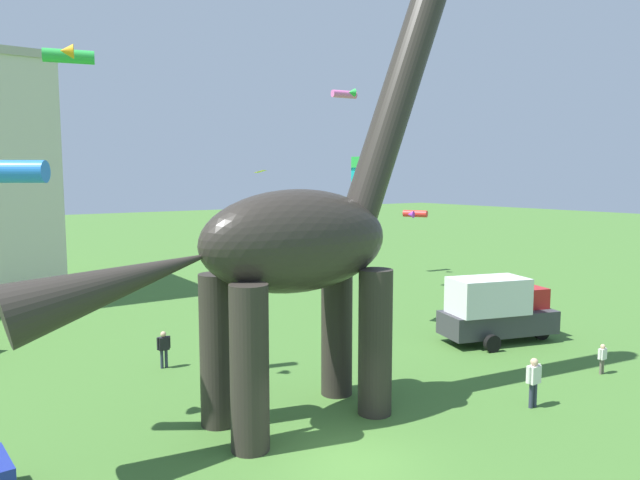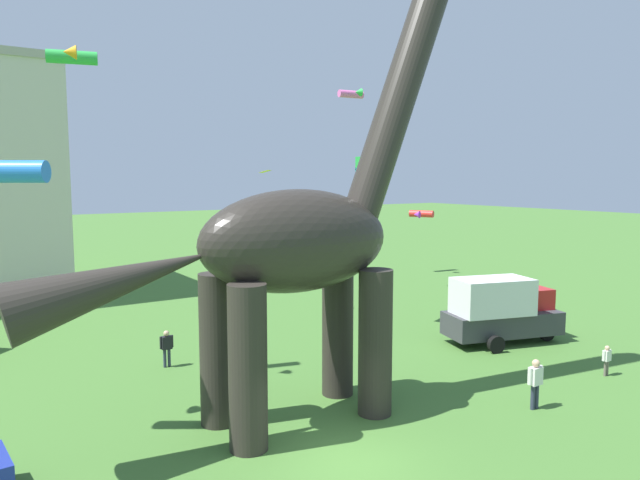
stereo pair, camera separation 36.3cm
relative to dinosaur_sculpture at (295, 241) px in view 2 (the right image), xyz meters
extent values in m
plane|color=#42702D|center=(-0.30, -3.36, -5.93)|extent=(240.00, 240.00, 0.00)
cylinder|color=#2D2823|center=(2.44, 1.09, -3.46)|extent=(1.14, 1.14, 4.93)
cylinder|color=#2D2823|center=(2.44, -1.09, -3.46)|extent=(1.14, 1.14, 4.93)
cylinder|color=#2D2823|center=(-2.28, 1.09, -3.46)|extent=(1.14, 1.14, 4.93)
cylinder|color=#2D2823|center=(-2.28, -1.09, -3.46)|extent=(1.14, 1.14, 4.93)
ellipsoid|color=#2D2823|center=(0.08, 0.00, 0.00)|extent=(6.75, 2.91, 3.32)
cylinder|color=#2D2823|center=(4.46, 0.00, 5.32)|extent=(4.85, 1.25, 9.61)
cone|color=#2D2823|center=(-5.58, 0.00, -0.76)|extent=(5.93, 1.66, 2.81)
cube|color=#38383D|center=(13.01, 2.24, -4.98)|extent=(5.97, 3.61, 1.10)
cube|color=red|center=(14.86, 2.24, -3.93)|extent=(2.27, 2.36, 1.00)
cube|color=silver|center=(12.22, 2.24, -3.58)|extent=(4.01, 2.95, 1.70)
cylinder|color=black|center=(15.02, 3.29, -5.53)|extent=(0.84, 0.48, 0.80)
cylinder|color=black|center=(15.02, 1.19, -5.53)|extent=(0.84, 0.48, 0.80)
cylinder|color=black|center=(11.33, 3.29, -5.53)|extent=(0.84, 0.48, 0.80)
cylinder|color=black|center=(11.33, 1.19, -5.53)|extent=(0.84, 0.48, 0.80)
cylinder|color=#6B6056|center=(12.53, -3.28, -5.62)|extent=(0.10, 0.10, 0.61)
cylinder|color=#6B6056|center=(12.68, -3.28, -5.62)|extent=(0.10, 0.10, 0.61)
cube|color=silver|center=(12.61, -3.28, -5.10)|extent=(0.33, 0.20, 0.43)
sphere|color=tan|center=(12.61, -3.28, -4.78)|extent=(0.19, 0.19, 0.19)
cylinder|color=silver|center=(12.41, -3.28, -5.07)|extent=(0.08, 0.08, 0.41)
cylinder|color=silver|center=(12.80, -3.28, -5.07)|extent=(0.08, 0.08, 0.41)
cylinder|color=#2D3347|center=(-1.88, 7.55, -5.54)|extent=(0.13, 0.13, 0.77)
cylinder|color=#2D3347|center=(-1.70, 7.55, -5.54)|extent=(0.13, 0.13, 0.77)
cube|color=black|center=(-1.79, 7.55, -4.88)|extent=(0.42, 0.26, 0.55)
sphere|color=tan|center=(-1.79, 7.55, -4.48)|extent=(0.24, 0.24, 0.24)
cylinder|color=black|center=(-2.03, 7.55, -4.85)|extent=(0.10, 0.10, 0.52)
cylinder|color=black|center=(-1.55, 7.55, -4.85)|extent=(0.10, 0.10, 0.52)
cylinder|color=#2D3347|center=(7.19, -3.82, -5.49)|extent=(0.14, 0.14, 0.87)
cylinder|color=#2D3347|center=(7.40, -3.82, -5.49)|extent=(0.14, 0.14, 0.87)
cube|color=silver|center=(7.30, -3.82, -4.75)|extent=(0.47, 0.29, 0.61)
sphere|color=tan|center=(7.30, -3.82, -4.31)|extent=(0.27, 0.27, 0.27)
cylinder|color=silver|center=(7.03, -3.82, -4.72)|extent=(0.12, 0.12, 0.58)
cylinder|color=silver|center=(7.57, -3.82, -4.72)|extent=(0.12, 0.12, 0.58)
cylinder|color=red|center=(19.01, 14.36, -0.54)|extent=(1.20, 1.75, 0.48)
cone|color=purple|center=(18.17, 13.94, -0.54)|extent=(0.64, 0.61, 0.50)
cube|color=red|center=(15.20, 13.37, 5.53)|extent=(0.45, 0.45, 0.32)
cube|color=purple|center=(15.20, 13.37, 5.28)|extent=(0.45, 0.45, 0.32)
cube|color=#287AE5|center=(11.19, 22.53, -0.48)|extent=(0.72, 0.72, 0.54)
cube|color=black|center=(11.19, 22.53, -0.90)|extent=(0.72, 0.72, 0.54)
cube|color=green|center=(9.13, 7.98, 2.72)|extent=(1.16, 1.16, 0.71)
cube|color=#19B2B7|center=(9.13, 7.98, 2.17)|extent=(1.16, 1.16, 0.71)
cylinder|color=green|center=(-5.12, 7.05, 6.34)|extent=(1.79, 0.91, 0.48)
cone|color=orange|center=(-5.37, 6.13, 6.34)|extent=(0.55, 0.60, 0.51)
cube|color=yellow|center=(6.13, 13.44, 2.35)|extent=(0.92, 0.92, 0.16)
cylinder|color=pink|center=(18.06, 21.52, 8.47)|extent=(2.13, 0.83, 0.58)
cone|color=green|center=(17.92, 20.39, 8.47)|extent=(0.59, 0.67, 0.61)
cylinder|color=#287AE5|center=(-7.85, 2.67, 2.19)|extent=(2.24, 1.76, 0.63)
cone|color=white|center=(-7.18, 3.72, 2.19)|extent=(0.84, 0.87, 0.66)
camera|label=1|loc=(-9.89, -15.73, 2.04)|focal=32.79mm
camera|label=2|loc=(-9.59, -15.93, 2.04)|focal=32.79mm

